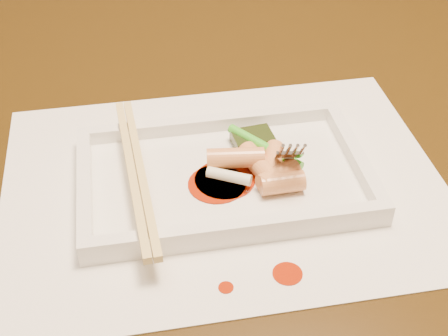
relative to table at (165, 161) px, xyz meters
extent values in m
cube|color=black|center=(0.00, 0.00, 0.08)|extent=(1.40, 0.90, 0.04)
cube|color=white|center=(0.04, -0.17, 0.10)|extent=(0.40, 0.30, 0.00)
cylinder|color=#9D1F04|center=(0.07, -0.28, 0.10)|extent=(0.02, 0.02, 0.00)
cylinder|color=#9D1F04|center=(0.02, -0.29, 0.10)|extent=(0.01, 0.01, 0.00)
cube|color=white|center=(0.04, -0.17, 0.11)|extent=(0.26, 0.16, 0.01)
cube|color=white|center=(0.04, -0.09, 0.12)|extent=(0.26, 0.01, 0.01)
cube|color=white|center=(0.04, -0.24, 0.12)|extent=(0.26, 0.01, 0.01)
cube|color=white|center=(-0.08, -0.17, 0.12)|extent=(0.01, 0.14, 0.01)
cube|color=white|center=(0.17, -0.17, 0.12)|extent=(0.01, 0.14, 0.01)
cube|color=black|center=(0.08, -0.13, 0.12)|extent=(0.04, 0.03, 0.01)
cylinder|color=#EAEACC|center=(0.05, -0.18, 0.12)|extent=(0.04, 0.03, 0.01)
cylinder|color=green|center=(0.09, -0.15, 0.12)|extent=(0.06, 0.07, 0.01)
cube|color=#DCBE6E|center=(-0.04, -0.17, 0.13)|extent=(0.02, 0.21, 0.01)
cube|color=#DCBE6E|center=(-0.03, -0.17, 0.13)|extent=(0.02, 0.21, 0.01)
cylinder|color=#9D1F04|center=(0.04, -0.17, 0.11)|extent=(0.06, 0.06, 0.00)
cylinder|color=#9D1F04|center=(0.04, -0.18, 0.11)|extent=(0.05, 0.05, 0.00)
cylinder|color=#E8AE6C|center=(0.09, -0.19, 0.12)|extent=(0.04, 0.04, 0.02)
cylinder|color=#E8AE6C|center=(0.09, -0.20, 0.12)|extent=(0.04, 0.02, 0.02)
cylinder|color=#E8AE6C|center=(0.05, -0.16, 0.13)|extent=(0.05, 0.03, 0.02)
cylinder|color=#E8AE6C|center=(0.09, -0.17, 0.12)|extent=(0.03, 0.04, 0.02)
cylinder|color=#E8AE6C|center=(0.08, -0.17, 0.12)|extent=(0.03, 0.05, 0.02)
camera|label=1|loc=(-0.03, -0.59, 0.48)|focal=50.00mm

